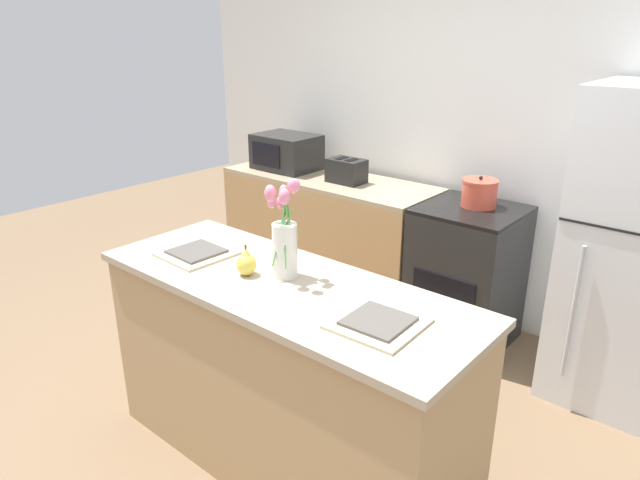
% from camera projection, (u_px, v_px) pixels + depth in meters
% --- Properties ---
extents(ground_plane, '(10.00, 10.00, 0.00)m').
position_uv_depth(ground_plane, '(287.00, 459.00, 2.78)').
color(ground_plane, brown).
extents(back_wall, '(5.20, 0.08, 2.70)m').
position_uv_depth(back_wall, '(493.00, 128.00, 3.73)').
color(back_wall, silver).
rests_on(back_wall, ground_plane).
extents(kitchen_island, '(1.80, 0.66, 0.95)m').
position_uv_depth(kitchen_island, '(285.00, 376.00, 2.61)').
color(kitchen_island, tan).
rests_on(kitchen_island, ground_plane).
extents(back_counter, '(1.68, 0.60, 0.92)m').
position_uv_depth(back_counter, '(328.00, 235.00, 4.40)').
color(back_counter, tan).
rests_on(back_counter, ground_plane).
extents(stove_range, '(0.60, 0.61, 0.92)m').
position_uv_depth(stove_range, '(466.00, 276.00, 3.70)').
color(stove_range, black).
rests_on(stove_range, ground_plane).
extents(refrigerator, '(0.68, 0.67, 1.72)m').
position_uv_depth(refrigerator, '(639.00, 254.00, 2.98)').
color(refrigerator, silver).
rests_on(refrigerator, ground_plane).
extents(flower_vase, '(0.17, 0.17, 0.45)m').
position_uv_depth(flower_vase, '(284.00, 237.00, 2.43)').
color(flower_vase, silver).
rests_on(flower_vase, kitchen_island).
extents(pear_figurine, '(0.09, 0.09, 0.14)m').
position_uv_depth(pear_figurine, '(246.00, 263.00, 2.49)').
color(pear_figurine, '#E5CC4C').
rests_on(pear_figurine, kitchen_island).
extents(plate_setting_left, '(0.32, 0.32, 0.02)m').
position_uv_depth(plate_setting_left, '(197.00, 253.00, 2.73)').
color(plate_setting_left, beige).
rests_on(plate_setting_left, kitchen_island).
extents(plate_setting_right, '(0.32, 0.32, 0.02)m').
position_uv_depth(plate_setting_right, '(378.00, 322.00, 2.09)').
color(plate_setting_right, beige).
rests_on(plate_setting_right, kitchen_island).
extents(toaster, '(0.28, 0.18, 0.17)m').
position_uv_depth(toaster, '(346.00, 171.00, 4.08)').
color(toaster, black).
rests_on(toaster, back_counter).
extents(cooking_pot, '(0.22, 0.22, 0.20)m').
position_uv_depth(cooking_pot, '(479.00, 193.00, 3.54)').
color(cooking_pot, '#CC4C38').
rests_on(cooking_pot, stove_range).
extents(microwave, '(0.48, 0.37, 0.27)m').
position_uv_depth(microwave, '(286.00, 152.00, 4.45)').
color(microwave, black).
rests_on(microwave, back_counter).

